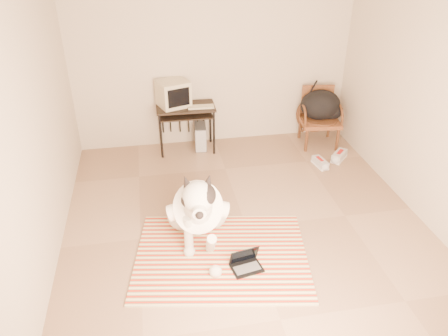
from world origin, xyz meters
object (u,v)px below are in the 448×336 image
object	(u,v)px
dog	(198,209)
crt_monitor	(173,93)
pc_tower	(200,136)
rattan_chair	(319,117)
computer_desk	(186,113)
laptop	(246,263)
backpack	(322,106)

from	to	relation	value
dog	crt_monitor	distance (m)	2.20
pc_tower	rattan_chair	distance (m)	1.79
computer_desk	rattan_chair	bearing A→B (deg)	-3.16
laptop	crt_monitor	distance (m)	2.84
rattan_chair	backpack	distance (m)	0.17
computer_desk	rattan_chair	world-z (taller)	rattan_chair
pc_tower	dog	bearing A→B (deg)	-98.13
rattan_chair	laptop	bearing A→B (deg)	-123.74
laptop	backpack	distance (m)	3.10
pc_tower	backpack	world-z (taller)	backpack
dog	backpack	size ratio (longest dim) A/B	2.15
dog	crt_monitor	size ratio (longest dim) A/B	2.73
computer_desk	crt_monitor	bearing A→B (deg)	156.86
dog	laptop	size ratio (longest dim) A/B	4.16
backpack	pc_tower	bearing A→B (deg)	175.21
computer_desk	pc_tower	distance (m)	0.46
crt_monitor	pc_tower	distance (m)	0.78
pc_tower	backpack	bearing A→B (deg)	-4.79
crt_monitor	backpack	world-z (taller)	crt_monitor
laptop	rattan_chair	distance (m)	3.05
crt_monitor	rattan_chair	world-z (taller)	crt_monitor
dog	laptop	distance (m)	0.74
laptop	dog	bearing A→B (deg)	125.84
computer_desk	rattan_chair	distance (m)	1.98
laptop	pc_tower	bearing A→B (deg)	91.88
computer_desk	dog	bearing A→B (deg)	-92.78
crt_monitor	pc_tower	bearing A→B (deg)	-1.92
pc_tower	rattan_chair	xyz separation A→B (m)	(1.77, -0.16, 0.24)
computer_desk	pc_tower	xyz separation A→B (m)	(0.20, 0.06, -0.41)
computer_desk	crt_monitor	distance (m)	0.33
crt_monitor	pc_tower	size ratio (longest dim) A/B	1.26
computer_desk	backpack	bearing A→B (deg)	-2.72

